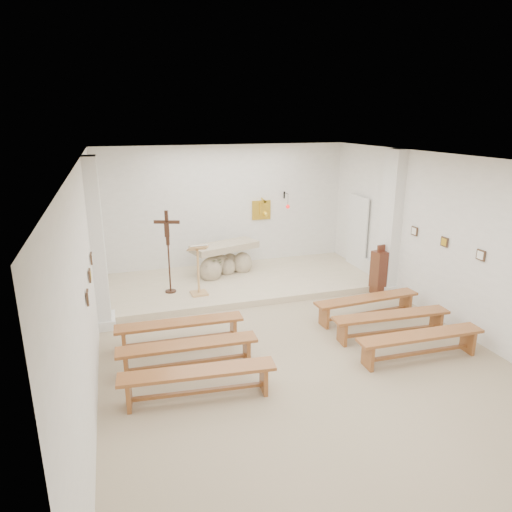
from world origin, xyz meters
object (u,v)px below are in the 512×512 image
object	(u,v)px
bench_right_front	(367,303)
bench_right_third	(420,340)
donation_pedestal	(379,272)
altar	(224,261)
lectern	(198,269)
bench_right_second	(391,320)
bench_left_front	(180,328)
bench_left_third	(198,377)
bench_left_second	(188,350)
crucifix_stand	(168,246)

from	to	relation	value
bench_right_front	bench_right_third	xyz separation A→B (m)	(0.00, -1.82, 0.00)
donation_pedestal	altar	bearing A→B (deg)	138.66
lectern	bench_right_second	xyz separation A→B (m)	(3.23, -3.07, -0.39)
lectern	donation_pedestal	size ratio (longest dim) A/B	1.02
bench_right_front	bench_right_second	distance (m)	0.91
bench_right_front	bench_left_front	bearing A→B (deg)	176.72
altar	donation_pedestal	distance (m)	4.02
lectern	bench_left_third	distance (m)	4.07
bench_right_front	bench_left_third	bearing A→B (deg)	-158.86
donation_pedestal	bench_right_third	size ratio (longest dim) A/B	0.52
lectern	bench_right_front	world-z (taller)	lectern
bench_left_second	altar	bearing A→B (deg)	71.04
lectern	bench_right_front	xyz separation A→B (m)	(3.23, -2.16, -0.39)
bench_right_front	bench_left_third	size ratio (longest dim) A/B	1.00
bench_right_front	bench_right_second	world-z (taller)	same
bench_left_second	bench_right_second	world-z (taller)	same
bench_left_front	bench_left_third	distance (m)	1.82
bench_left_second	bench_left_front	bearing A→B (deg)	92.52
donation_pedestal	bench_right_second	size ratio (longest dim) A/B	0.52
lectern	crucifix_stand	distance (m)	0.90
lectern	bench_right_third	world-z (taller)	lectern
crucifix_stand	bench_left_third	size ratio (longest dim) A/B	0.83
bench_left_third	crucifix_stand	bearing A→B (deg)	93.53
lectern	donation_pedestal	xyz separation A→B (m)	(4.33, -0.88, -0.23)
bench_right_front	bench_left_third	world-z (taller)	same
bench_left_front	bench_right_third	distance (m)	4.40
donation_pedestal	bench_right_third	world-z (taller)	donation_pedestal
bench_right_second	bench_right_front	bearing A→B (deg)	93.43
crucifix_stand	bench_left_second	xyz separation A→B (m)	(-0.15, -3.43, -0.92)
bench_left_front	bench_right_front	bearing A→B (deg)	2.13
bench_left_second	bench_left_third	size ratio (longest dim) A/B	1.00
altar	bench_left_third	size ratio (longest dim) A/B	0.79
crucifix_stand	bench_right_second	size ratio (longest dim) A/B	0.83
crucifix_stand	altar	bearing A→B (deg)	50.87
bench_left_front	bench_right_front	world-z (taller)	same
crucifix_stand	bench_right_third	distance (m)	5.88
bench_left_second	bench_right_second	distance (m)	4.01
crucifix_stand	bench_right_front	xyz separation A→B (m)	(3.86, -2.52, -0.92)
altar	bench_right_front	bearing A→B (deg)	-74.42
lectern	bench_left_third	xyz separation A→B (m)	(-0.78, -3.98, -0.39)
altar	bench_left_front	world-z (taller)	altar
bench_left_second	bench_right_second	xyz separation A→B (m)	(4.01, -0.00, 0.00)
crucifix_stand	bench_left_third	distance (m)	4.44
bench_left_second	crucifix_stand	bearing A→B (deg)	90.09
bench_left_front	bench_left_third	bearing A→B (deg)	-87.87
bench_right_second	bench_left_third	xyz separation A→B (m)	(-4.01, -0.91, 0.00)
lectern	altar	bearing A→B (deg)	51.03
bench_right_second	bench_left_front	bearing A→B (deg)	170.64
bench_left_third	bench_right_second	bearing A→B (deg)	18.24
altar	bench_left_third	world-z (taller)	altar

